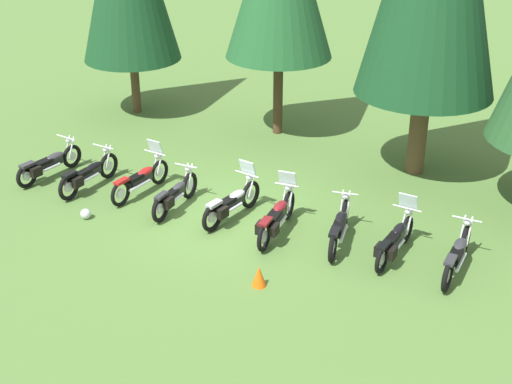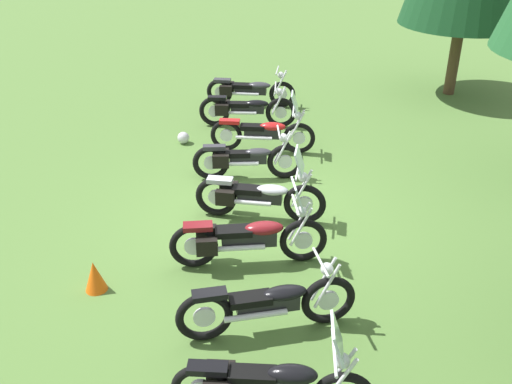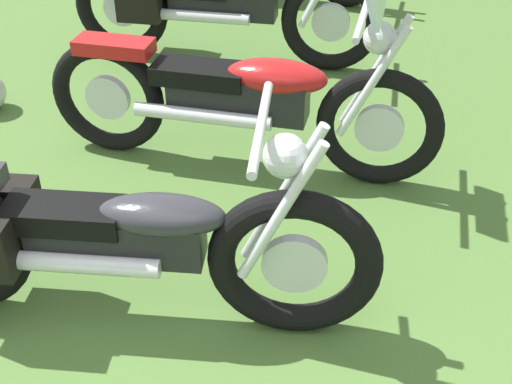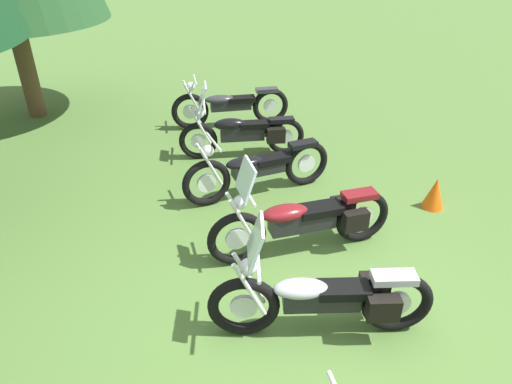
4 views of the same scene
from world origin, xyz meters
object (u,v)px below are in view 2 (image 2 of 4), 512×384
at_px(motorcycle_3, 246,159).
at_px(motorcycle_6, 269,304).
at_px(dropped_helmet, 183,138).
at_px(motorcycle_5, 247,237).
at_px(motorcycle_1, 246,109).
at_px(motorcycle_7, 270,384).
at_px(motorcycle_4, 258,196).
at_px(motorcycle_2, 264,132).
at_px(motorcycle_0, 249,90).
at_px(traffic_cone, 95,276).

height_order(motorcycle_3, motorcycle_6, motorcycle_6).
bearing_deg(dropped_helmet, motorcycle_5, 21.23).
bearing_deg(motorcycle_1, motorcycle_7, -84.37).
distance_m(motorcycle_3, motorcycle_4, 1.56).
height_order(motorcycle_1, motorcycle_2, motorcycle_2).
relative_size(motorcycle_0, motorcycle_2, 1.03).
bearing_deg(dropped_helmet, motorcycle_4, 30.27).
bearing_deg(motorcycle_4, dropped_helmet, 126.00).
bearing_deg(motorcycle_5, motorcycle_3, 85.83).
xyz_separation_m(motorcycle_2, motorcycle_4, (2.85, 0.02, 0.00)).
relative_size(motorcycle_1, motorcycle_2, 1.02).
bearing_deg(motorcycle_5, motorcycle_4, 77.19).
height_order(motorcycle_3, motorcycle_4, motorcycle_4).
bearing_deg(traffic_cone, motorcycle_3, 152.21).
distance_m(motorcycle_2, traffic_cone, 5.45).
height_order(motorcycle_2, motorcycle_3, motorcycle_2).
distance_m(motorcycle_2, motorcycle_4, 2.85).
distance_m(motorcycle_1, motorcycle_2, 1.53).
height_order(motorcycle_2, dropped_helmet, motorcycle_2).
relative_size(motorcycle_6, traffic_cone, 4.87).
bearing_deg(motorcycle_4, motorcycle_2, 96.20).
bearing_deg(motorcycle_4, motorcycle_0, 101.19).
bearing_deg(motorcycle_0, motorcycle_2, -75.98).
height_order(motorcycle_0, motorcycle_5, motorcycle_5).
distance_m(motorcycle_3, traffic_cone, 4.13).
relative_size(motorcycle_6, motorcycle_7, 1.05).
height_order(motorcycle_5, dropped_helmet, motorcycle_5).
relative_size(motorcycle_1, motorcycle_5, 0.97).
relative_size(motorcycle_0, motorcycle_4, 1.02).
xyz_separation_m(motorcycle_3, dropped_helmet, (-1.67, -1.54, -0.30)).
xyz_separation_m(motorcycle_0, traffic_cone, (7.87, -1.70, -0.19)).
height_order(motorcycle_3, motorcycle_7, motorcycle_7).
relative_size(motorcycle_0, motorcycle_7, 1.05).
distance_m(motorcycle_7, dropped_helmet, 7.73).
xyz_separation_m(motorcycle_4, motorcycle_7, (4.20, 0.35, -0.00)).
bearing_deg(motorcycle_3, motorcycle_5, -90.98).
distance_m(motorcycle_4, motorcycle_7, 4.22).
distance_m(motorcycle_6, traffic_cone, 2.64).
xyz_separation_m(motorcycle_0, motorcycle_2, (2.90, 0.53, 0.03)).
bearing_deg(motorcycle_0, traffic_cone, -98.43).
xyz_separation_m(motorcycle_4, motorcycle_5, (1.35, -0.10, 0.02)).
relative_size(motorcycle_2, traffic_cone, 4.77).
relative_size(motorcycle_3, motorcycle_5, 0.91).
xyz_separation_m(motorcycle_0, motorcycle_6, (8.59, 0.83, 0.02)).
distance_m(motorcycle_2, dropped_helmet, 1.90).
distance_m(motorcycle_0, motorcycle_6, 8.63).
bearing_deg(motorcycle_7, motorcycle_5, 99.19).
height_order(motorcycle_2, motorcycle_4, motorcycle_4).
height_order(motorcycle_5, motorcycle_6, motorcycle_5).
relative_size(motorcycle_4, traffic_cone, 4.77).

